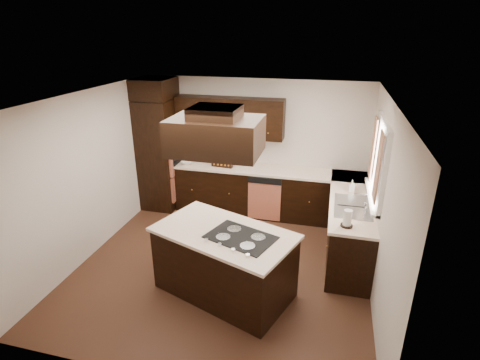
{
  "coord_description": "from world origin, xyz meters",
  "views": [
    {
      "loc": [
        1.4,
        -4.57,
        3.32
      ],
      "look_at": [
        0.1,
        0.6,
        1.15
      ],
      "focal_mm": 28.0,
      "sensor_mm": 36.0,
      "label": 1
    }
  ],
  "objects_px": {
    "island": "(224,263)",
    "range_hood": "(216,136)",
    "spice_rack": "(222,158)",
    "oven_column": "(160,154)"
  },
  "relations": [
    {
      "from": "spice_rack",
      "to": "island",
      "type": "bearing_deg",
      "value": -66.8
    },
    {
      "from": "oven_column",
      "to": "island",
      "type": "xyz_separation_m",
      "value": [
        1.96,
        -2.3,
        -0.62
      ]
    },
    {
      "from": "range_hood",
      "to": "island",
      "type": "bearing_deg",
      "value": -26.65
    },
    {
      "from": "oven_column",
      "to": "range_hood",
      "type": "xyz_separation_m",
      "value": [
        1.88,
        -2.25,
        1.1
      ]
    },
    {
      "from": "oven_column",
      "to": "island",
      "type": "relative_size",
      "value": 1.24
    },
    {
      "from": "oven_column",
      "to": "range_hood",
      "type": "relative_size",
      "value": 2.02
    },
    {
      "from": "spice_rack",
      "to": "range_hood",
      "type": "bearing_deg",
      "value": -68.54
    },
    {
      "from": "oven_column",
      "to": "range_hood",
      "type": "height_order",
      "value": "range_hood"
    },
    {
      "from": "island",
      "to": "range_hood",
      "type": "bearing_deg",
      "value": 173.46
    },
    {
      "from": "range_hood",
      "to": "oven_column",
      "type": "bearing_deg",
      "value": 129.74
    }
  ]
}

